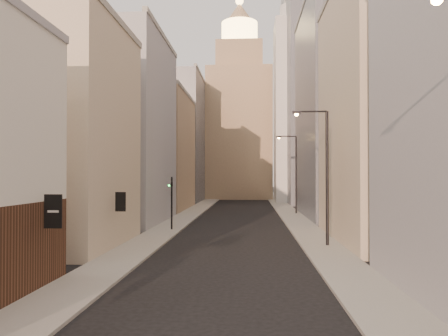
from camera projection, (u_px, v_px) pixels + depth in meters
sidewalk_left at (193, 212)px, 60.02m from camera, size 3.00×140.00×0.15m
sidewalk_right at (288, 212)px, 59.24m from camera, size 3.00×140.00×0.15m
left_bldg_beige at (65, 136)px, 31.53m from camera, size 8.00×12.00×16.00m
left_bldg_grey at (127, 131)px, 47.53m from camera, size 8.00×16.00×20.00m
left_bldg_tan at (161, 153)px, 65.47m from camera, size 8.00×18.00×17.00m
left_bldg_wingrid at (182, 140)px, 85.49m from camera, size 8.00×20.00×24.00m
right_bldg_beige at (386, 114)px, 34.10m from camera, size 8.00×16.00×20.00m
right_bldg_wingrid at (336, 112)px, 54.11m from camera, size 8.00×20.00×26.00m
highrise at (339, 66)px, 81.89m from camera, size 21.00×23.00×51.20m
clock_tower at (240, 119)px, 96.88m from camera, size 14.00×14.00×44.90m
white_tower at (296, 104)px, 82.26m from camera, size 8.00×8.00×41.50m
streetlamp_mid at (323, 169)px, 31.44m from camera, size 2.58×0.27×9.86m
streetlamp_far at (294, 169)px, 57.16m from camera, size 2.71×0.42×10.31m
traffic_light_left at (172, 192)px, 40.45m from camera, size 0.55×0.44×5.00m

